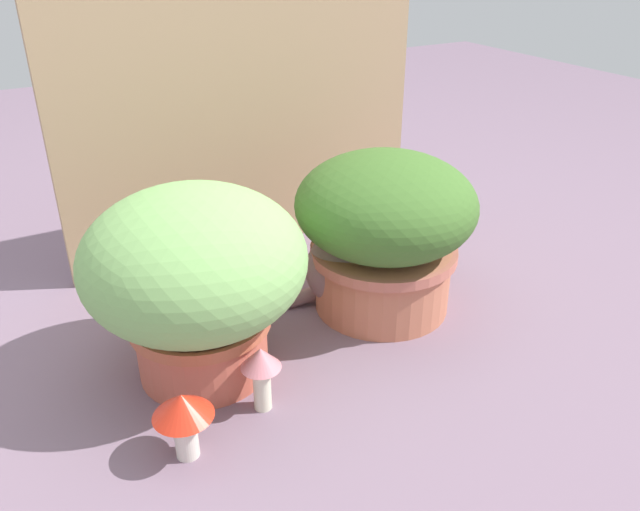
# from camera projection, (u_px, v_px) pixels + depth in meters

# --- Properties ---
(ground_plane) EXTENTS (6.00, 6.00, 0.00)m
(ground_plane) POSITION_uv_depth(u_px,v_px,m) (317.00, 352.00, 1.39)
(ground_plane) COLOR slate
(cardboard_backdrop) EXTENTS (1.00, 0.03, 0.91)m
(cardboard_backdrop) POSITION_uv_depth(u_px,v_px,m) (244.00, 86.00, 1.65)
(cardboard_backdrop) COLOR tan
(cardboard_backdrop) RESTS_ON ground
(grass_planter) EXTENTS (0.44, 0.44, 0.40)m
(grass_planter) POSITION_uv_depth(u_px,v_px,m) (196.00, 275.00, 1.24)
(grass_planter) COLOR #BD5A46
(grass_planter) RESTS_ON ground
(leafy_planter) EXTENTS (0.41, 0.41, 0.38)m
(leafy_planter) POSITION_uv_depth(u_px,v_px,m) (385.00, 227.00, 1.47)
(leafy_planter) COLOR #C16E51
(leafy_planter) RESTS_ON ground
(cat) EXTENTS (0.37, 0.22, 0.32)m
(cat) POSITION_uv_depth(u_px,v_px,m) (366.00, 260.00, 1.51)
(cat) COLOR gray
(cat) RESTS_ON ground
(mushroom_ornament_pink) EXTENTS (0.08, 0.08, 0.14)m
(mushroom_ornament_pink) POSITION_uv_depth(u_px,v_px,m) (261.00, 367.00, 1.19)
(mushroom_ornament_pink) COLOR beige
(mushroom_ornament_pink) RESTS_ON ground
(mushroom_ornament_red) EXTENTS (0.11, 0.11, 0.13)m
(mushroom_ornament_red) POSITION_uv_depth(u_px,v_px,m) (183.00, 412.00, 1.08)
(mushroom_ornament_red) COLOR silver
(mushroom_ornament_red) RESTS_ON ground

